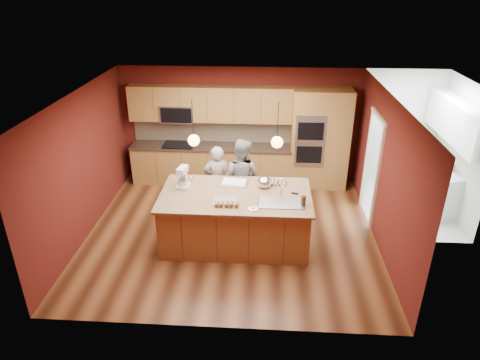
# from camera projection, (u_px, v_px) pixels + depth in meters

# --- Properties ---
(floor) EXTENTS (5.50, 5.50, 0.00)m
(floor) POSITION_uv_depth(u_px,v_px,m) (231.00, 232.00, 8.35)
(floor) COLOR #402011
(floor) RESTS_ON ground
(ceiling) EXTENTS (5.50, 5.50, 0.00)m
(ceiling) POSITION_uv_depth(u_px,v_px,m) (230.00, 96.00, 7.17)
(ceiling) COLOR white
(ceiling) RESTS_ON ground
(wall_back) EXTENTS (5.50, 0.00, 5.50)m
(wall_back) POSITION_uv_depth(u_px,v_px,m) (239.00, 125.00, 10.00)
(wall_back) COLOR #511612
(wall_back) RESTS_ON ground
(wall_front) EXTENTS (5.50, 0.00, 5.50)m
(wall_front) POSITION_uv_depth(u_px,v_px,m) (215.00, 249.00, 5.51)
(wall_front) COLOR #511612
(wall_front) RESTS_ON ground
(wall_left) EXTENTS (0.00, 5.00, 5.00)m
(wall_left) POSITION_uv_depth(u_px,v_px,m) (83.00, 165.00, 7.92)
(wall_left) COLOR #511612
(wall_left) RESTS_ON ground
(wall_right) EXTENTS (0.00, 5.00, 5.00)m
(wall_right) POSITION_uv_depth(u_px,v_px,m) (384.00, 173.00, 7.60)
(wall_right) COLOR #511612
(wall_right) RESTS_ON ground
(cabinet_run) EXTENTS (3.74, 0.64, 2.30)m
(cabinet_run) POSITION_uv_depth(u_px,v_px,m) (210.00, 143.00, 9.98)
(cabinet_run) COLOR #915F2C
(cabinet_run) RESTS_ON floor
(oven_column) EXTENTS (1.30, 0.62, 2.30)m
(oven_column) POSITION_uv_depth(u_px,v_px,m) (320.00, 139.00, 9.71)
(oven_column) COLOR #915F2C
(oven_column) RESTS_ON floor
(doorway_trim) EXTENTS (0.08, 1.11, 2.20)m
(doorway_trim) POSITION_uv_depth(u_px,v_px,m) (371.00, 170.00, 8.45)
(doorway_trim) COLOR white
(doorway_trim) RESTS_ON wall_right
(laundry_room) EXTENTS (2.60, 2.70, 2.70)m
(laundry_room) POSITION_uv_depth(u_px,v_px,m) (458.00, 122.00, 8.33)
(laundry_room) COLOR beige
(laundry_room) RESTS_ON ground
(pendant_left) EXTENTS (0.20, 0.20, 0.80)m
(pendant_left) POSITION_uv_depth(u_px,v_px,m) (194.00, 140.00, 7.25)
(pendant_left) COLOR black
(pendant_left) RESTS_ON ceiling
(pendant_right) EXTENTS (0.20, 0.20, 0.80)m
(pendant_right) POSITION_uv_depth(u_px,v_px,m) (277.00, 142.00, 7.17)
(pendant_right) COLOR black
(pendant_right) RESTS_ON ceiling
(island) EXTENTS (2.70, 1.51, 1.37)m
(island) POSITION_uv_depth(u_px,v_px,m) (236.00, 218.00, 7.85)
(island) COLOR #915F2C
(island) RESTS_ON floor
(person_left) EXTENTS (0.60, 0.45, 1.50)m
(person_left) POSITION_uv_depth(u_px,v_px,m) (217.00, 181.00, 8.68)
(person_left) COLOR black
(person_left) RESTS_ON floor
(person_right) EXTENTS (0.99, 0.89, 1.66)m
(person_right) POSITION_uv_depth(u_px,v_px,m) (241.00, 178.00, 8.62)
(person_right) COLOR slate
(person_right) RESTS_ON floor
(stand_mixer) EXTENTS (0.26, 0.32, 0.40)m
(stand_mixer) POSITION_uv_depth(u_px,v_px,m) (183.00, 179.00, 7.81)
(stand_mixer) COLOR silver
(stand_mixer) RESTS_ON island
(sheet_cake) EXTENTS (0.54, 0.42, 0.05)m
(sheet_cake) POSITION_uv_depth(u_px,v_px,m) (234.00, 183.00, 8.01)
(sheet_cake) COLOR white
(sheet_cake) RESTS_ON island
(cooling_rack) EXTENTS (0.46, 0.34, 0.02)m
(cooling_rack) POSITION_uv_depth(u_px,v_px,m) (226.00, 201.00, 7.38)
(cooling_rack) COLOR #A9ADB0
(cooling_rack) RESTS_ON island
(mixing_bowl) EXTENTS (0.26, 0.26, 0.22)m
(mixing_bowl) POSITION_uv_depth(u_px,v_px,m) (264.00, 182.00, 7.83)
(mixing_bowl) COLOR silver
(mixing_bowl) RESTS_ON island
(plate) EXTENTS (0.18, 0.18, 0.01)m
(plate) POSITION_uv_depth(u_px,v_px,m) (253.00, 209.00, 7.15)
(plate) COLOR white
(plate) RESTS_ON island
(tumbler) EXTENTS (0.09, 0.09, 0.17)m
(tumbler) POSITION_uv_depth(u_px,v_px,m) (303.00, 201.00, 7.25)
(tumbler) COLOR #3D230F
(tumbler) RESTS_ON island
(phone) EXTENTS (0.13, 0.09, 0.01)m
(phone) POSITION_uv_depth(u_px,v_px,m) (295.00, 193.00, 7.65)
(phone) COLOR black
(phone) RESTS_ON island
(cupcakes_left) EXTENTS (0.23, 0.31, 0.07)m
(cupcakes_left) POSITION_uv_depth(u_px,v_px,m) (186.00, 180.00, 8.07)
(cupcakes_left) COLOR tan
(cupcakes_left) RESTS_ON island
(cupcakes_rack) EXTENTS (0.42, 0.17, 0.08)m
(cupcakes_rack) POSITION_uv_depth(u_px,v_px,m) (227.00, 203.00, 7.22)
(cupcakes_rack) COLOR tan
(cupcakes_rack) RESTS_ON island
(cupcakes_right) EXTENTS (0.21, 0.28, 0.06)m
(cupcakes_right) POSITION_uv_depth(u_px,v_px,m) (276.00, 182.00, 8.02)
(cupcakes_right) COLOR tan
(cupcakes_right) RESTS_ON island
(washer) EXTENTS (0.72, 0.73, 0.92)m
(washer) POSITION_uv_depth(u_px,v_px,m) (441.00, 196.00, 8.71)
(washer) COLOR silver
(washer) RESTS_ON floor
(dryer) EXTENTS (0.74, 0.75, 1.01)m
(dryer) POSITION_uv_depth(u_px,v_px,m) (429.00, 181.00, 9.27)
(dryer) COLOR silver
(dryer) RESTS_ON floor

